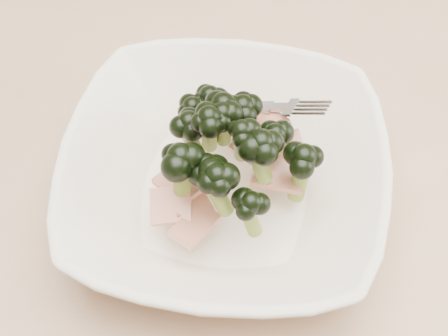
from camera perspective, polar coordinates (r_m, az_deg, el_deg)
The scene contains 2 objects.
dining_table at distance 0.70m, azimuth 5.27°, elevation -4.70°, with size 1.20×0.80×0.75m.
broccoli_dish at distance 0.56m, azimuth 0.06°, elevation -0.51°, with size 0.37×0.37×0.12m.
Camera 1 is at (-0.15, -0.32, 1.25)m, focal length 50.00 mm.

